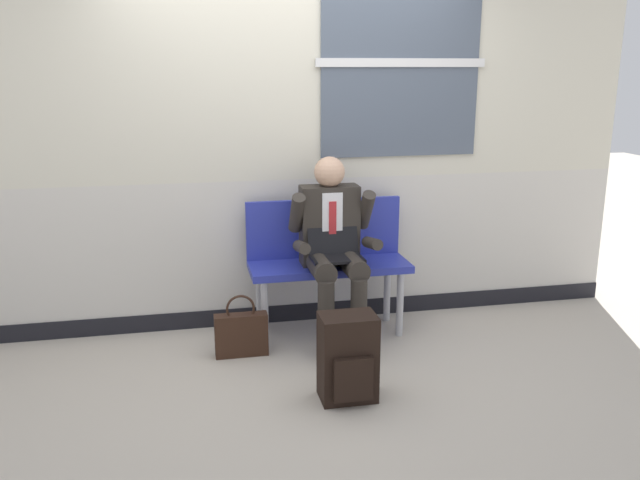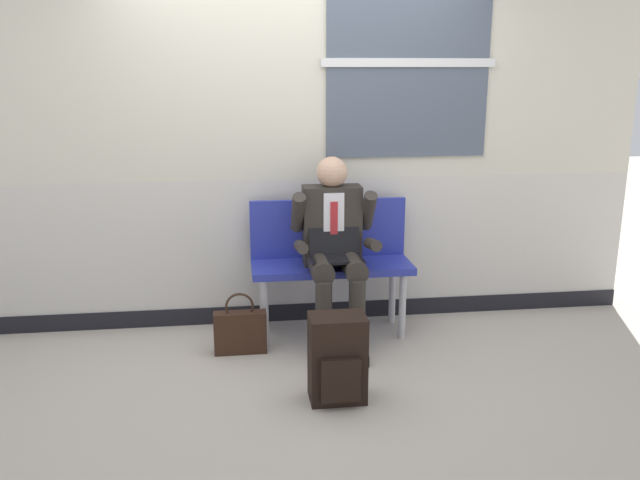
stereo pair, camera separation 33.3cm
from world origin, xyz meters
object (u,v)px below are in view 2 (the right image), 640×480
Objects in this scene: backpack at (338,359)px; handbag at (240,331)px; person_seated at (334,245)px; bench_with_person at (330,255)px.

handbag is at bearing 126.85° from backpack.
handbag is (-0.65, -0.12, -0.54)m from person_seated.
person_seated is at bearing -90.00° from bench_with_person.
backpack is at bearing -53.15° from handbag.
backpack is at bearing -95.92° from bench_with_person.
bench_with_person is 0.84m from handbag.
person_seated is at bearing 82.70° from backpack.
backpack is at bearing -97.30° from person_seated.
handbag is (-0.54, 0.72, -0.10)m from backpack.
handbag is (-0.65, -0.33, -0.41)m from bench_with_person.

